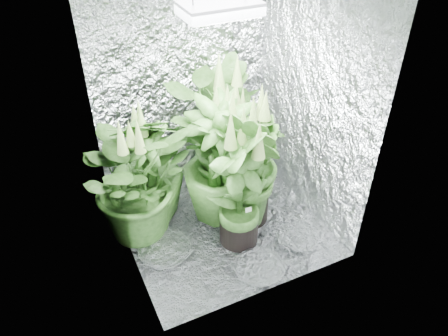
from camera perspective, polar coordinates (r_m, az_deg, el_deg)
name	(u,v)px	position (r m, az deg, el deg)	size (l,w,h in m)	color
ground	(221,222)	(3.84, -0.39, -7.12)	(1.60, 1.60, 0.00)	silver
walls	(221,123)	(3.24, -0.46, 5.87)	(1.62, 1.62, 2.00)	silver
grow_lamp	(220,9)	(2.91, -0.54, 20.06)	(0.50, 0.30, 0.22)	gray
plant_a	(136,181)	(3.49, -11.38, -1.72)	(1.16, 1.16, 1.11)	black
plant_b	(233,140)	(4.06, 1.22, 3.71)	(0.64, 0.64, 0.99)	black
plant_c	(220,123)	(4.05, -0.46, 5.95)	(0.81, 0.81, 1.28)	black
plant_d	(149,168)	(3.66, -9.73, -0.05)	(0.68, 0.68, 1.10)	black
plant_e	(230,144)	(3.78, 0.74, 3.19)	(1.21, 1.21, 1.21)	black
plant_f	(240,190)	(3.35, 2.08, -2.87)	(0.78, 0.78, 1.16)	black
plant_g	(252,167)	(3.54, 3.62, 0.13)	(0.63, 0.63, 1.20)	black
plant_h	(218,162)	(3.58, -0.76, 0.75)	(0.84, 0.84, 1.20)	black
circulation_fan	(259,166)	(4.25, 4.63, 0.22)	(0.18, 0.30, 0.35)	black
plant_label	(249,212)	(3.50, 3.25, -5.79)	(0.05, 0.01, 0.09)	white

